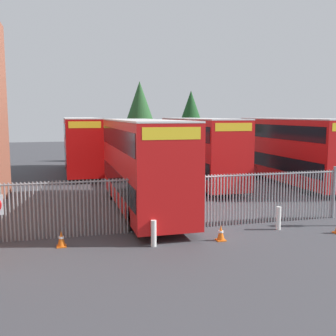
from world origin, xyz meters
The scene contains 12 objects.
ground_plane centered at (0.00, 8.00, 0.00)m, with size 100.00×100.00×0.00m, color #3D3D42.
palisade_fence centered at (-0.47, 0.00, 1.18)m, with size 14.45×0.14×2.35m.
double_decker_bus_near_gate centered at (-1.40, 3.58, 2.42)m, with size 2.54×10.81×4.42m.
double_decker_bus_behind_fence_left centered at (9.78, 8.45, 2.42)m, with size 2.54×10.81×4.42m.
double_decker_bus_behind_fence_right centered at (3.81, 10.04, 2.42)m, with size 2.54×10.81×4.42m.
double_decker_bus_far_back centered at (-3.58, 17.36, 2.42)m, with size 2.54×10.81×4.42m.
bollard_near_left centered at (-2.09, -1.89, 0.47)m, with size 0.20×0.20×0.95m, color silver.
bollard_center_front centered at (3.30, -1.10, 0.47)m, with size 0.20×0.20×0.95m, color silver.
traffic_cone_by_gate centered at (0.47, -1.87, 0.29)m, with size 0.34×0.34×0.59m.
traffic_cone_near_kerb centered at (-5.26, -1.10, 0.29)m, with size 0.34×0.34×0.59m.
tree_tall_back centered at (8.81, 27.41, 4.66)m, with size 3.64×3.64×7.28m.
tree_short_side centered at (2.63, 24.98, 5.36)m, with size 3.63×3.63×7.97m.
Camera 1 is at (-5.19, -15.56, 4.64)m, focal length 43.56 mm.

